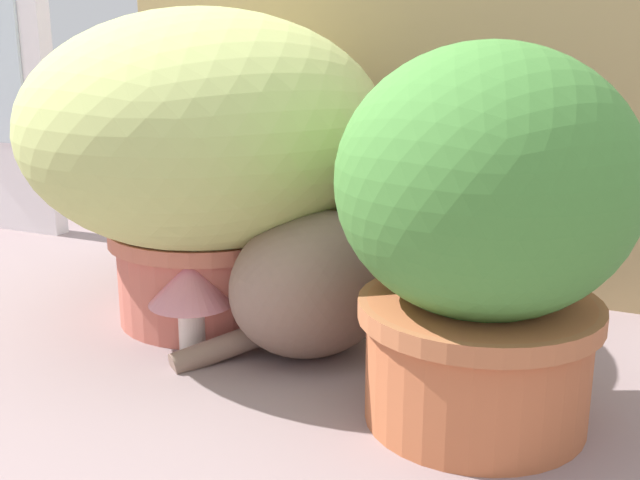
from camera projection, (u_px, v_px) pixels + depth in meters
ground_plane at (249, 366)px, 1.12m from camera, size 6.00×6.00×0.00m
cardboard_backdrop at (390, 17)px, 1.40m from camera, size 1.08×0.03×0.98m
grass_planter at (205, 146)px, 1.25m from camera, size 0.58×0.58×0.50m
leafy_planter at (484, 227)px, 0.91m from camera, size 0.35×0.35×0.46m
cat at (325, 275)px, 1.14m from camera, size 0.32×0.32×0.32m
mushroom_ornament_red at (219, 267)px, 1.22m from camera, size 0.10×0.10×0.16m
mushroom_ornament_pink at (191, 286)px, 1.16m from camera, size 0.13×0.13×0.14m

